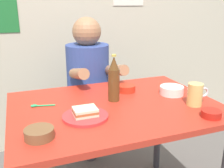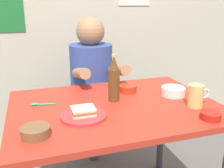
{
  "view_description": "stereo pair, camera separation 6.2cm",
  "coord_description": "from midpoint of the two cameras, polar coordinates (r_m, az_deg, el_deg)",
  "views": [
    {
      "loc": [
        -0.47,
        -1.2,
        1.26
      ],
      "look_at": [
        0.0,
        0.05,
        0.84
      ],
      "focal_mm": 41.06,
      "sensor_mm": 36.0,
      "label": 1
    },
    {
      "loc": [
        -0.41,
        -1.22,
        1.26
      ],
      "look_at": [
        0.0,
        0.05,
        0.84
      ],
      "focal_mm": 41.06,
      "sensor_mm": 36.0,
      "label": 2
    }
  ],
  "objects": [
    {
      "name": "dining_table",
      "position": [
        1.42,
        1.89,
        -8.04
      ],
      "size": [
        1.1,
        0.8,
        0.74
      ],
      "color": "#B72D1E",
      "rests_on": "ground"
    },
    {
      "name": "sauce_bowl_chili",
      "position": [
        1.58,
        4.64,
        -0.94
      ],
      "size": [
        0.11,
        0.11,
        0.04
      ],
      "color": "red",
      "rests_on": "dining_table"
    },
    {
      "name": "beer_bottle",
      "position": [
        1.4,
        1.71,
        0.86
      ],
      "size": [
        0.06,
        0.06,
        0.26
      ],
      "color": "#593819",
      "rests_on": "dining_table"
    },
    {
      "name": "sandwich",
      "position": [
        1.23,
        -4.97,
        -6.02
      ],
      "size": [
        0.11,
        0.09,
        0.04
      ],
      "color": "beige",
      "rests_on": "plate_orange"
    },
    {
      "name": "condiment_bowl_brown",
      "position": [
        1.1,
        -15.08,
        -10.15
      ],
      "size": [
        0.12,
        0.12,
        0.04
      ],
      "color": "brown",
      "rests_on": "dining_table"
    },
    {
      "name": "beer_mug",
      "position": [
        1.42,
        19.4,
        -2.48
      ],
      "size": [
        0.13,
        0.08,
        0.12
      ],
      "color": "#D1BC66",
      "rests_on": "dining_table"
    },
    {
      "name": "stool",
      "position": [
        2.1,
        -3.49,
        -8.21
      ],
      "size": [
        0.34,
        0.34,
        0.45
      ],
      "color": "#4C4C51",
      "rests_on": "ground"
    },
    {
      "name": "person_seated",
      "position": [
        1.95,
        -3.63,
        2.77
      ],
      "size": [
        0.33,
        0.56,
        0.72
      ],
      "color": "#33478C",
      "rests_on": "stool"
    },
    {
      "name": "sambal_bowl_red",
      "position": [
        1.31,
        22.42,
        -6.47
      ],
      "size": [
        0.1,
        0.1,
        0.03
      ],
      "color": "#B21E14",
      "rests_on": "dining_table"
    },
    {
      "name": "spoon",
      "position": [
        1.42,
        -14.82,
        -4.4
      ],
      "size": [
        0.13,
        0.04,
        0.01
      ],
      "color": "#26A559",
      "rests_on": "dining_table"
    },
    {
      "name": "rice_bowl_white",
      "position": [
        1.56,
        14.57,
        -1.48
      ],
      "size": [
        0.14,
        0.14,
        0.05
      ],
      "color": "silver",
      "rests_on": "dining_table"
    },
    {
      "name": "plate_orange",
      "position": [
        1.24,
        -4.94,
        -7.08
      ],
      "size": [
        0.22,
        0.22,
        0.01
      ],
      "primitive_type": "cylinder",
      "color": "red",
      "rests_on": "dining_table"
    }
  ]
}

